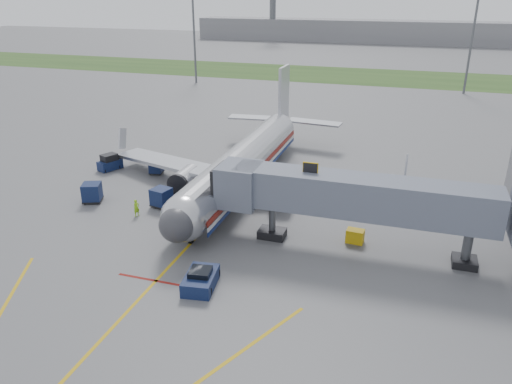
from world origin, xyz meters
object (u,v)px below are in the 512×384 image
(airliner, at_px, (244,162))
(baggage_tug, at_px, (110,163))
(pushback_tug, at_px, (201,280))
(ramp_worker, at_px, (137,208))
(belt_loader, at_px, (195,203))

(airliner, xyz_separation_m, baggage_tug, (-16.24, 0.12, -1.83))
(pushback_tug, xyz_separation_m, ramp_worker, (-10.25, 8.97, 0.22))
(belt_loader, bearing_deg, pushback_tug, -64.17)
(airliner, distance_m, belt_loader, 7.60)
(baggage_tug, bearing_deg, ramp_worker, -47.23)
(airliner, bearing_deg, ramp_worker, -124.67)
(airliner, relative_size, ramp_worker, 22.67)
(pushback_tug, height_order, belt_loader, belt_loader)
(airliner, bearing_deg, baggage_tug, 179.59)
(belt_loader, bearing_deg, baggage_tug, 153.06)
(baggage_tug, xyz_separation_m, ramp_worker, (9.34, -10.10, -0.03))
(belt_loader, height_order, ramp_worker, belt_loader)
(baggage_tug, relative_size, belt_loader, 0.62)
(airliner, distance_m, pushback_tug, 19.36)
(airliner, xyz_separation_m, belt_loader, (-2.51, -6.86, -2.08))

